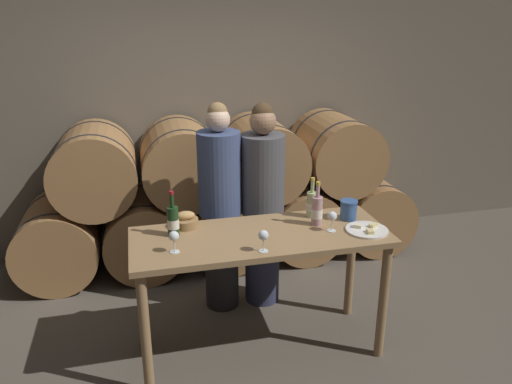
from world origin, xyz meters
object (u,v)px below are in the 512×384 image
wine_bottle_red (173,221)px  wine_glass_center (332,217)px  tasting_table (261,252)px  cheese_plate (367,230)px  blue_crock (349,209)px  wine_bottle_white (312,204)px  bread_basket (186,221)px  wine_glass_far_left (174,237)px  wine_glass_left (263,236)px  person_right (262,205)px  person_left (220,208)px  wine_bottle_rose (317,210)px

wine_bottle_red → wine_glass_center: (1.03, -0.18, -0.00)m
tasting_table → cheese_plate: size_ratio=6.00×
wine_bottle_red → blue_crock: bearing=-0.8°
wine_bottle_white → blue_crock: 0.26m
bread_basket → wine_glass_far_left: bearing=-106.3°
wine_bottle_white → wine_glass_far_left: wine_bottle_white is taller
wine_bottle_white → wine_glass_center: size_ratio=2.10×
cheese_plate → wine_glass_far_left: wine_glass_far_left is taller
tasting_table → wine_glass_far_left: 0.63m
wine_bottle_white → wine_glass_left: 0.65m
bread_basket → wine_glass_far_left: (-0.11, -0.37, 0.06)m
blue_crock → cheese_plate: bearing=-79.9°
tasting_table → person_right: 0.67m
wine_glass_left → person_right: bearing=75.8°
person_left → wine_bottle_white: size_ratio=5.71×
wine_bottle_rose → wine_glass_far_left: 1.00m
tasting_table → wine_bottle_red: (-0.56, 0.12, 0.23)m
person_right → wine_bottle_rose: bearing=-68.0°
tasting_table → wine_bottle_white: bearing=26.0°
person_right → wine_glass_left: size_ratio=11.85×
wine_bottle_white → cheese_plate: wine_bottle_white is taller
wine_glass_left → wine_glass_center: same height
wine_glass_left → wine_glass_center: (0.52, 0.18, 0.00)m
tasting_table → wine_bottle_white: size_ratio=5.82×
person_right → bread_basket: size_ratio=9.60×
wine_bottle_rose → wine_glass_left: bearing=-146.1°
cheese_plate → wine_glass_left: size_ratio=2.03×
wine_bottle_red → wine_bottle_rose: 0.97m
person_left → wine_glass_far_left: (-0.41, -0.77, 0.15)m
person_right → wine_bottle_red: (-0.73, -0.52, 0.16)m
wine_bottle_rose → blue_crock: bearing=8.7°
wine_glass_left → wine_glass_far_left: bearing=167.6°
wine_glass_far_left → wine_glass_center: (1.04, 0.07, 0.00)m
bread_basket → wine_bottle_white: bearing=-2.0°
cheese_plate → person_right: bearing=124.6°
wine_bottle_rose → person_right: bearing=112.0°
wine_bottle_white → person_left: bearing=143.6°
wine_bottle_rose → wine_glass_center: wine_bottle_rose is taller
person_left → bread_basket: person_left is taller
tasting_table → wine_glass_left: size_ratio=12.20×
person_right → cheese_plate: size_ratio=5.83×
blue_crock → wine_glass_left: size_ratio=1.00×
wine_bottle_rose → blue_crock: size_ratio=2.23×
blue_crock → cheese_plate: 0.23m
wine_bottle_rose → wine_glass_far_left: size_ratio=2.23×
tasting_table → wine_bottle_red: size_ratio=5.53×
wine_bottle_white → blue_crock: bearing=-24.2°
person_right → wine_bottle_red: size_ratio=5.37×
wine_glass_center → wine_glass_left: bearing=-160.5°
wine_bottle_white → wine_glass_center: 0.27m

